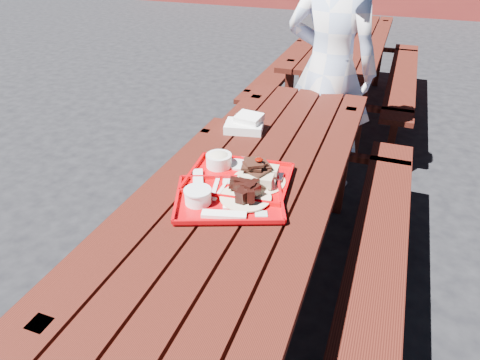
{
  "coord_description": "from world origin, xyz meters",
  "views": [
    {
      "loc": [
        0.51,
        -1.53,
        1.71
      ],
      "look_at": [
        0.0,
        -0.15,
        0.82
      ],
      "focal_mm": 32.0,
      "sensor_mm": 36.0,
      "label": 1
    }
  ],
  "objects_px": {
    "picnic_table_far": "(344,57)",
    "near_tray": "(240,172)",
    "picnic_table_near": "(251,212)",
    "far_tray": "(227,198)",
    "person": "(329,70)"
  },
  "relations": [
    {
      "from": "far_tray",
      "to": "person",
      "type": "xyz_separation_m",
      "value": [
        0.12,
        1.54,
        0.09
      ]
    },
    {
      "from": "near_tray",
      "to": "far_tray",
      "type": "bearing_deg",
      "value": -84.87
    },
    {
      "from": "far_tray",
      "to": "person",
      "type": "bearing_deg",
      "value": 85.58
    },
    {
      "from": "picnic_table_far",
      "to": "far_tray",
      "type": "relative_size",
      "value": 4.7
    },
    {
      "from": "picnic_table_near",
      "to": "far_tray",
      "type": "distance_m",
      "value": 0.31
    },
    {
      "from": "picnic_table_far",
      "to": "near_tray",
      "type": "relative_size",
      "value": 5.17
    },
    {
      "from": "far_tray",
      "to": "picnic_table_far",
      "type": "bearing_deg",
      "value": 89.5
    },
    {
      "from": "picnic_table_near",
      "to": "picnic_table_far",
      "type": "bearing_deg",
      "value": 90.0
    },
    {
      "from": "near_tray",
      "to": "picnic_table_far",
      "type": "bearing_deg",
      "value": 89.12
    },
    {
      "from": "picnic_table_near",
      "to": "far_tray",
      "type": "height_order",
      "value": "far_tray"
    },
    {
      "from": "picnic_table_far",
      "to": "near_tray",
      "type": "distance_m",
      "value": 2.84
    },
    {
      "from": "picnic_table_near",
      "to": "near_tray",
      "type": "distance_m",
      "value": 0.23
    },
    {
      "from": "picnic_table_near",
      "to": "near_tray",
      "type": "bearing_deg",
      "value": -143.25
    },
    {
      "from": "far_tray",
      "to": "person",
      "type": "relative_size",
      "value": 0.3
    },
    {
      "from": "near_tray",
      "to": "far_tray",
      "type": "distance_m",
      "value": 0.19
    }
  ]
}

